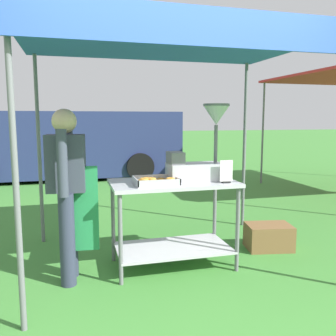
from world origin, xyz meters
TOP-DOWN VIEW (x-y plane):
  - ground_plane at (0.00, 6.00)m, footprint 70.00×70.00m
  - stall_canopy at (0.15, 1.49)m, footprint 2.92×2.17m
  - donut_cart at (0.15, 1.39)m, footprint 1.26×0.69m
  - donut_tray at (-0.06, 1.26)m, footprint 0.41×0.33m
  - donut_fryer at (0.43, 1.37)m, footprint 0.63×0.28m
  - menu_sign at (0.63, 1.17)m, footprint 0.13×0.05m
  - vendor at (-0.88, 1.31)m, footprint 0.46×0.54m
  - supply_crate at (1.37, 1.57)m, footprint 0.57×0.44m
  - van_navy at (-0.98, 7.58)m, footprint 5.78×2.11m

SIDE VIEW (x-z plane):
  - ground_plane at x=0.00m, z-range 0.00..0.00m
  - supply_crate at x=1.37m, z-range 0.00..0.29m
  - donut_cart at x=0.15m, z-range 0.19..1.08m
  - van_navy at x=-0.98m, z-range 0.03..1.72m
  - vendor at x=-0.88m, z-range 0.10..1.71m
  - donut_tray at x=-0.06m, z-range 0.88..0.96m
  - menu_sign at x=0.63m, z-range 0.87..1.10m
  - donut_fryer at x=0.43m, z-range 0.78..1.56m
  - stall_canopy at x=0.15m, z-range 1.07..3.39m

